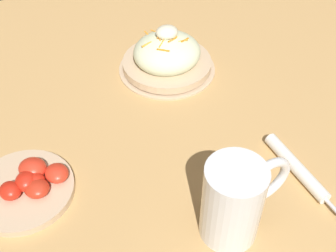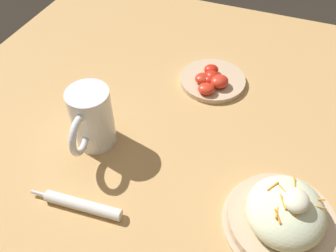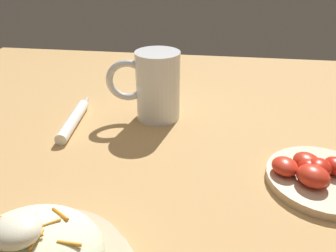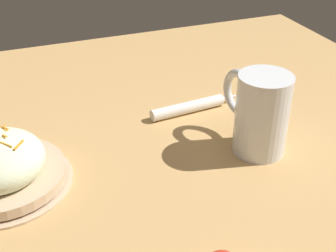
% 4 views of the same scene
% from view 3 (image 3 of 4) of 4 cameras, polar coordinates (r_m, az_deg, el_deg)
% --- Properties ---
extents(ground_plane, '(1.43, 1.43, 0.00)m').
position_cam_3_polar(ground_plane, '(0.58, -1.26, -8.80)').
color(ground_plane, tan).
extents(beer_mug, '(0.16, 0.10, 0.15)m').
position_cam_3_polar(beer_mug, '(0.75, -1.96, 6.33)').
color(beer_mug, white).
rests_on(beer_mug, ground_plane).
extents(napkin_roll, '(0.04, 0.20, 0.02)m').
position_cam_3_polar(napkin_roll, '(0.76, -15.56, 0.94)').
color(napkin_roll, white).
rests_on(napkin_roll, ground_plane).
extents(tomato_plate, '(0.18, 0.18, 0.05)m').
position_cam_3_polar(tomato_plate, '(0.62, 23.92, -7.56)').
color(tomato_plate, '#D1B28E').
rests_on(tomato_plate, ground_plane).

